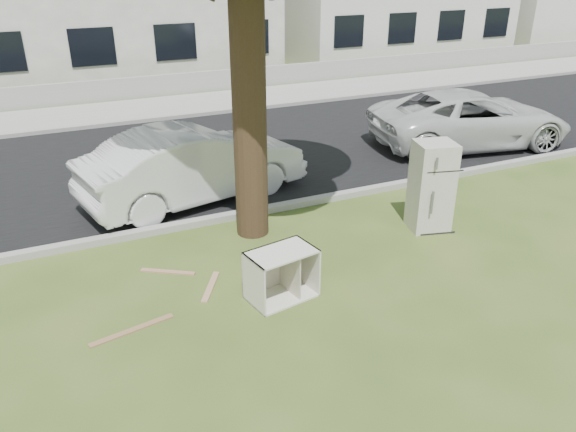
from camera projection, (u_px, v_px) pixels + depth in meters
name	position (u px, v px, depth m)	size (l,w,h in m)	color
ground	(322.00, 276.00, 8.33)	(120.00, 120.00, 0.00)	#374E1C
road	(204.00, 156.00, 13.27)	(120.00, 7.00, 0.01)	black
kerb_near	(260.00, 214.00, 10.35)	(120.00, 0.18, 0.12)	gray
kerb_far	(168.00, 120.00, 16.19)	(120.00, 0.18, 0.12)	gray
sidewalk	(156.00, 108.00, 17.38)	(120.00, 2.80, 0.01)	gray
low_wall	(145.00, 87.00, 18.55)	(120.00, 0.15, 0.70)	gray
fridge	(431.00, 186.00, 9.49)	(0.64, 0.59, 1.55)	beige
cabinet	(282.00, 275.00, 7.69)	(0.92, 0.57, 0.72)	beige
plank_a	(132.00, 330.00, 7.12)	(1.11, 0.09, 0.02)	olive
plank_b	(168.00, 272.00, 8.43)	(0.84, 0.08, 0.02)	#A97558
plank_c	(211.00, 287.00, 8.06)	(0.80, 0.09, 0.02)	tan
car_center	(194.00, 164.00, 10.68)	(1.51, 4.34, 1.43)	silver
car_right	(470.00, 119.00, 13.75)	(2.26, 4.89, 1.36)	silver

